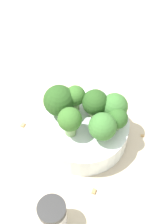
{
  "coord_description": "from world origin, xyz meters",
  "views": [
    {
      "loc": [
        -0.14,
        0.27,
        0.49
      ],
      "look_at": [
        0.0,
        0.0,
        0.08
      ],
      "focal_mm": 50.0,
      "sensor_mm": 36.0,
      "label": 1
    }
  ],
  "objects": [
    {
      "name": "broccoli_floret_3",
      "position": [
        -0.05,
        -0.02,
        0.07
      ],
      "size": [
        0.03,
        0.03,
        0.04
      ],
      "color": "#84AD66",
      "rests_on": "bowl"
    },
    {
      "name": "almond_crumb_2",
      "position": [
        0.11,
        0.03,
        0.0
      ],
      "size": [
        0.01,
        0.01,
        0.01
      ],
      "primitive_type": "cube",
      "rotation": [
        0.0,
        0.0,
        1.63
      ],
      "color": "tan",
      "rests_on": "ground_plane"
    },
    {
      "name": "broccoli_floret_6",
      "position": [
        0.05,
        0.0,
        0.08
      ],
      "size": [
        0.05,
        0.05,
        0.06
      ],
      "color": "#84AD66",
      "rests_on": "bowl"
    },
    {
      "name": "broccoli_floret_2",
      "position": [
        0.01,
        0.03,
        0.08
      ],
      "size": [
        0.04,
        0.04,
        0.06
      ],
      "color": "#84AD66",
      "rests_on": "bowl"
    },
    {
      "name": "broccoli_floret_5",
      "position": [
        -0.04,
        -0.04,
        0.07
      ],
      "size": [
        0.05,
        0.05,
        0.05
      ],
      "color": "#84AD66",
      "rests_on": "bowl"
    },
    {
      "name": "broccoli_floret_0",
      "position": [
        0.03,
        -0.02,
        0.08
      ],
      "size": [
        0.03,
        0.03,
        0.05
      ],
      "color": "#84AD66",
      "rests_on": "bowl"
    },
    {
      "name": "bowl",
      "position": [
        0.0,
        0.0,
        0.02
      ],
      "size": [
        0.16,
        0.16,
        0.05
      ],
      "primitive_type": "cylinder",
      "color": "silver",
      "rests_on": "ground_plane"
    },
    {
      "name": "pepper_shaker",
      "position": [
        -0.03,
        0.16,
        0.03
      ],
      "size": [
        0.04,
        0.04,
        0.06
      ],
      "color": "silver",
      "rests_on": "ground_plane"
    },
    {
      "name": "broccoli_floret_4",
      "position": [
        -0.04,
        0.01,
        0.08
      ],
      "size": [
        0.05,
        0.05,
        0.05
      ],
      "color": "#8EB770",
      "rests_on": "bowl"
    },
    {
      "name": "broccoli_floret_1",
      "position": [
        -0.01,
        -0.02,
        0.08
      ],
      "size": [
        0.04,
        0.04,
        0.05
      ],
      "color": "#7A9E5B",
      "rests_on": "bowl"
    },
    {
      "name": "almond_crumb_1",
      "position": [
        -0.09,
        -0.05,
        0.0
      ],
      "size": [
        0.01,
        0.01,
        0.01
      ],
      "primitive_type": "cube",
      "rotation": [
        0.0,
        0.0,
        0.57
      ],
      "color": "tan",
      "rests_on": "ground_plane"
    },
    {
      "name": "ground_plane",
      "position": [
        0.0,
        0.0,
        0.0
      ],
      "size": [
        3.0,
        3.0,
        0.0
      ],
      "primitive_type": "plane",
      "color": "beige"
    },
    {
      "name": "almond_crumb_0",
      "position": [
        -0.06,
        0.09,
        0.0
      ],
      "size": [
        0.01,
        0.01,
        0.01
      ],
      "primitive_type": "cube",
      "rotation": [
        0.0,
        0.0,
        1.68
      ],
      "color": "#AD7F4C",
      "rests_on": "ground_plane"
    }
  ]
}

